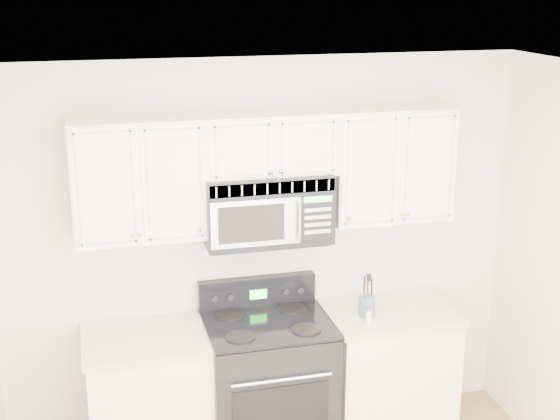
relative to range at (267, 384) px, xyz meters
name	(u,v)px	position (x,y,z in m)	size (l,w,h in m)	color
room	(349,374)	(0.06, -1.41, 0.82)	(3.51, 3.51, 2.61)	#A48346
base_cabinet_left	(155,405)	(-0.74, 0.03, -0.06)	(0.86, 0.65, 0.92)	white
base_cabinet_right	(386,375)	(0.86, 0.03, -0.06)	(0.86, 0.65, 0.92)	white
range	(267,384)	(0.00, 0.00, 0.00)	(0.80, 0.73, 1.13)	black
upper_cabinets	(269,165)	(0.06, 0.17, 1.45)	(2.44, 0.37, 0.75)	white
microwave	(266,207)	(0.03, 0.13, 1.19)	(0.80, 0.45, 0.44)	black
utensil_crock	(367,305)	(0.67, -0.03, 0.51)	(0.11, 0.11, 0.30)	slate
shaker_salt	(369,315)	(0.64, -0.14, 0.49)	(0.04, 0.04, 0.10)	silver
shaker_pepper	(361,305)	(0.65, 0.03, 0.49)	(0.04, 0.04, 0.10)	silver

